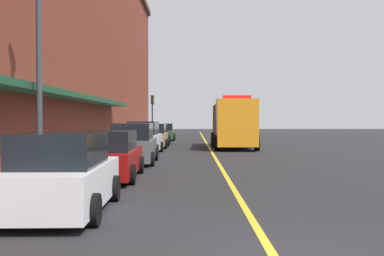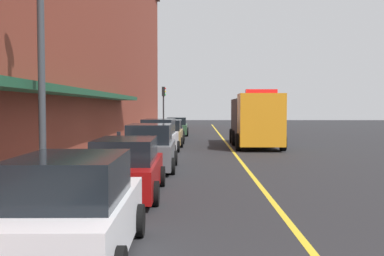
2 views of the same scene
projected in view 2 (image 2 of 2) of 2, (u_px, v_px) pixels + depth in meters
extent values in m
plane|color=#232326|center=(228.00, 146.00, 29.13)|extent=(112.00, 112.00, 0.00)
cube|color=gray|center=(134.00, 144.00, 29.21)|extent=(2.40, 70.00, 0.15)
cube|color=gold|center=(228.00, 146.00, 29.13)|extent=(0.16, 70.00, 0.01)
cube|color=maroon|center=(25.00, 10.00, 27.89)|extent=(10.79, 64.00, 17.13)
cube|color=#19472D|center=(90.00, 94.00, 20.09)|extent=(1.20, 22.40, 0.24)
cube|color=silver|center=(75.00, 223.00, 7.35)|extent=(1.89, 4.26, 0.87)
cube|color=black|center=(71.00, 178.00, 7.10)|extent=(1.67, 2.36, 0.71)
cylinder|color=black|center=(45.00, 221.00, 8.66)|extent=(0.23, 0.64, 0.64)
cylinder|color=black|center=(138.00, 221.00, 8.68)|extent=(0.23, 0.64, 0.64)
cube|color=maroon|center=(127.00, 175.00, 12.78)|extent=(1.85, 4.59, 0.81)
cube|color=black|center=(126.00, 150.00, 12.51)|extent=(1.63, 2.54, 0.66)
cylinder|color=black|center=(106.00, 176.00, 14.19)|extent=(0.23, 0.64, 0.64)
cylinder|color=black|center=(161.00, 176.00, 14.21)|extent=(0.23, 0.64, 0.64)
cylinder|color=black|center=(85.00, 194.00, 11.37)|extent=(0.23, 0.64, 0.64)
cylinder|color=black|center=(155.00, 194.00, 11.38)|extent=(0.23, 0.64, 0.64)
cube|color=#595B60|center=(150.00, 154.00, 17.94)|extent=(1.89, 4.24, 0.92)
cube|color=black|center=(150.00, 134.00, 17.69)|extent=(1.69, 2.34, 0.75)
cylinder|color=black|center=(132.00, 158.00, 19.26)|extent=(0.23, 0.64, 0.64)
cylinder|color=black|center=(175.00, 158.00, 19.26)|extent=(0.23, 0.64, 0.64)
cylinder|color=black|center=(122.00, 166.00, 16.65)|extent=(0.23, 0.64, 0.64)
cylinder|color=black|center=(172.00, 166.00, 16.65)|extent=(0.23, 0.64, 0.64)
cube|color=silver|center=(159.00, 143.00, 23.47)|extent=(1.85, 4.43, 0.95)
cube|color=black|center=(159.00, 126.00, 23.21)|extent=(1.61, 2.45, 0.78)
cylinder|color=black|center=(147.00, 146.00, 24.88)|extent=(0.24, 0.65, 0.64)
cylinder|color=black|center=(178.00, 147.00, 24.80)|extent=(0.24, 0.65, 0.64)
cylinder|color=black|center=(139.00, 151.00, 22.17)|extent=(0.24, 0.65, 0.64)
cylinder|color=black|center=(173.00, 151.00, 22.09)|extent=(0.24, 0.65, 0.64)
cube|color=#A5844C|center=(168.00, 137.00, 28.97)|extent=(1.82, 4.16, 0.83)
cube|color=black|center=(168.00, 125.00, 28.72)|extent=(1.63, 2.29, 0.68)
cylinder|color=black|center=(156.00, 139.00, 30.28)|extent=(0.22, 0.64, 0.64)
cylinder|color=black|center=(183.00, 139.00, 30.25)|extent=(0.22, 0.64, 0.64)
cylinder|color=black|center=(152.00, 142.00, 27.70)|extent=(0.22, 0.64, 0.64)
cylinder|color=black|center=(181.00, 142.00, 27.68)|extent=(0.22, 0.64, 0.64)
cube|color=black|center=(171.00, 133.00, 33.90)|extent=(2.01, 4.30, 0.75)
cube|color=black|center=(171.00, 124.00, 33.66)|extent=(1.75, 2.39, 0.62)
cylinder|color=black|center=(159.00, 135.00, 35.20)|extent=(0.24, 0.65, 0.64)
cylinder|color=black|center=(183.00, 135.00, 35.24)|extent=(0.24, 0.65, 0.64)
cylinder|color=black|center=(158.00, 137.00, 32.58)|extent=(0.24, 0.65, 0.64)
cylinder|color=black|center=(183.00, 137.00, 32.62)|extent=(0.24, 0.65, 0.64)
cube|color=#2D5133|center=(177.00, 129.00, 39.51)|extent=(1.86, 4.60, 0.79)
cube|color=black|center=(177.00, 121.00, 39.25)|extent=(1.65, 2.54, 0.64)
cylinder|color=black|center=(167.00, 131.00, 40.94)|extent=(0.23, 0.64, 0.64)
cylinder|color=black|center=(187.00, 131.00, 40.94)|extent=(0.23, 0.64, 0.64)
cylinder|color=black|center=(166.00, 133.00, 38.11)|extent=(0.23, 0.64, 0.64)
cylinder|color=black|center=(187.00, 133.00, 38.11)|extent=(0.23, 0.64, 0.64)
cube|color=orange|center=(261.00, 120.00, 25.57)|extent=(2.57, 2.19, 2.99)
cube|color=#3F3F42|center=(253.00, 120.00, 29.60)|extent=(2.59, 5.29, 2.75)
cube|color=red|center=(261.00, 91.00, 25.50)|extent=(1.79, 0.62, 0.24)
cylinder|color=black|center=(283.00, 142.00, 25.68)|extent=(0.31, 1.00, 1.00)
cylinder|color=black|center=(238.00, 142.00, 25.74)|extent=(0.31, 1.00, 1.00)
cylinder|color=black|center=(274.00, 138.00, 28.97)|extent=(0.31, 1.00, 1.00)
cylinder|color=black|center=(234.00, 138.00, 29.03)|extent=(0.31, 1.00, 1.00)
cylinder|color=black|center=(269.00, 136.00, 31.10)|extent=(0.31, 1.00, 1.00)
cylinder|color=black|center=(232.00, 136.00, 31.16)|extent=(0.31, 1.00, 1.00)
cylinder|color=#4C4C51|center=(119.00, 151.00, 18.93)|extent=(0.07, 0.07, 1.05)
cube|color=black|center=(119.00, 135.00, 18.90)|extent=(0.14, 0.18, 0.28)
cylinder|color=#33383D|center=(41.00, 72.00, 11.27)|extent=(0.18, 0.18, 6.50)
cylinder|color=#232326|center=(164.00, 114.00, 42.91)|extent=(0.14, 0.14, 3.40)
cube|color=black|center=(163.00, 92.00, 42.81)|extent=(0.28, 0.36, 0.90)
sphere|color=red|center=(165.00, 88.00, 42.79)|extent=(0.16, 0.16, 0.16)
sphere|color=gold|center=(165.00, 92.00, 42.81)|extent=(0.16, 0.16, 0.16)
sphere|color=green|center=(165.00, 95.00, 42.82)|extent=(0.16, 0.16, 0.16)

